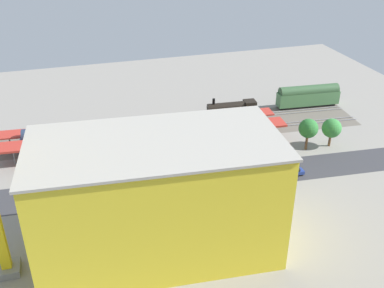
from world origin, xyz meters
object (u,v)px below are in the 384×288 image
object	(u,v)px
platform_canopy_far	(140,123)
parked_car_4	(161,193)
passenger_coach	(308,95)
parked_car_1	(259,177)
street_tree_2	(308,129)
platform_canopy_near	(148,134)
freight_coach_far	(65,138)
parked_car_3	(195,186)
parked_car_5	(126,199)
street_tree_3	(241,139)
parked_car_7	(51,211)
construction_building	(158,199)
street_tree_0	(153,153)
parked_car_2	(230,180)
locomotive	(235,109)
parked_car_0	(293,172)
street_tree_1	(332,128)
box_truck_0	(220,178)
parked_car_6	(90,205)
traffic_light	(154,158)

from	to	relation	value
platform_canopy_far	parked_car_4	xyz separation A→B (m)	(0.74, 25.05, -2.95)
platform_canopy_far	passenger_coach	size ratio (longest dim) A/B	3.75
parked_car_1	street_tree_2	world-z (taller)	street_tree_2
platform_canopy_near	parked_car_4	distance (m)	18.70
freight_coach_far	parked_car_3	world-z (taller)	freight_coach_far
parked_car_5	street_tree_3	bearing A→B (deg)	-162.10
parked_car_7	construction_building	world-z (taller)	construction_building
street_tree_0	street_tree_2	xyz separation A→B (m)	(-34.87, 0.61, 0.91)
parked_car_2	parked_car_4	bearing A→B (deg)	2.19
passenger_coach	street_tree_0	distance (m)	51.76
parked_car_2	street_tree_2	distance (m)	23.43
parked_car_1	locomotive	bearing A→B (deg)	-101.89
locomotive	parked_car_1	size ratio (longest dim) A/B	3.15
platform_canopy_near	parked_car_0	size ratio (longest dim) A/B	13.97
locomotive	street_tree_2	distance (m)	23.65
parked_car_4	street_tree_0	size ratio (longest dim) A/B	0.66
street_tree_1	box_truck_0	bearing A→B (deg)	15.42
platform_canopy_near	parked_car_0	bearing A→B (deg)	144.62
passenger_coach	parked_car_6	bearing A→B (deg)	26.48
parked_car_1	parked_car_5	xyz separation A→B (m)	(26.80, -0.05, -0.01)
street_tree_0	freight_coach_far	bearing A→B (deg)	-40.19
parked_car_4	parked_car_6	world-z (taller)	parked_car_4
parked_car_5	construction_building	world-z (taller)	construction_building
parked_car_2	street_tree_3	size ratio (longest dim) A/B	0.57
parked_car_6	street_tree_3	world-z (taller)	street_tree_3
freight_coach_far	parked_car_7	distance (m)	24.16
box_truck_0	traffic_light	xyz separation A→B (m)	(11.58, -7.08, 2.58)
freight_coach_far	parked_car_4	size ratio (longest dim) A/B	4.34
construction_building	parked_car_3	bearing A→B (deg)	-120.95
parked_car_1	street_tree_3	distance (m)	9.61
parked_car_6	parked_car_2	bearing A→B (deg)	-179.08
platform_canopy_near	parked_car_0	distance (m)	32.18
parked_car_5	street_tree_1	distance (m)	48.93
parked_car_4	parked_car_6	bearing A→B (deg)	-0.42
street_tree_1	parked_car_0	bearing A→B (deg)	32.84
construction_building	street_tree_3	xyz separation A→B (m)	(-22.91, -22.43, -4.35)
parked_car_0	construction_building	world-z (taller)	construction_building
box_truck_0	passenger_coach	bearing A→B (deg)	-140.24
street_tree_2	traffic_light	xyz separation A→B (m)	(35.04, 1.08, -1.07)
parked_car_7	street_tree_3	size ratio (longest dim) A/B	0.59
parked_car_7	parked_car_4	bearing A→B (deg)	179.99
locomotive	box_truck_0	size ratio (longest dim) A/B	1.41
freight_coach_far	parked_car_1	distance (m)	43.52
locomotive	parked_car_5	xyz separation A→B (m)	(33.21, 30.41, -1.14)
platform_canopy_far	parked_car_5	bearing A→B (deg)	73.46
parked_car_5	traffic_light	xyz separation A→B (m)	(-7.06, -7.66, 3.42)
parked_car_4	box_truck_0	bearing A→B (deg)	-176.60
parked_car_6	box_truck_0	xyz separation A→B (m)	(-25.25, -0.61, 0.80)
locomotive	parked_car_2	xyz separation A→B (m)	(12.56, 30.00, -1.11)
locomotive	street_tree_1	bearing A→B (deg)	124.26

